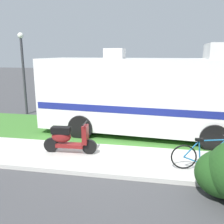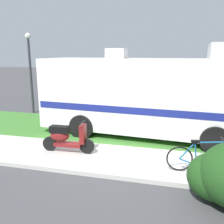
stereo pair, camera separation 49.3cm
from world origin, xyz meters
The scene contains 9 objects.
ground_plane centered at (0.00, 0.00, 0.00)m, with size 80.00×80.00×0.00m, color #424244.
sidewalk centered at (0.00, -1.20, 0.06)m, with size 24.00×2.00×0.12m.
grass_strip centered at (0.00, 1.50, 0.04)m, with size 24.00×3.40×0.08m.
motorhome_rv centered at (1.35, 1.39, 1.59)m, with size 7.79×2.91×3.35m.
scooter centered at (-0.87, -1.09, 0.58)m, with size 1.63×0.50×0.97m.
bicycle centered at (2.98, -1.50, 0.49)m, with size 1.75×0.52×0.88m.
pickup_truck_near centered at (-1.35, 5.99, 0.94)m, with size 5.40×2.32×1.74m.
pickup_truck_far centered at (-1.18, 9.55, 0.95)m, with size 5.12×2.22×1.77m.
street_lamp_post centered at (-4.84, 3.60, 2.44)m, with size 0.28×0.28×3.99m.
Camera 2 is at (2.19, -7.58, 3.06)m, focal length 39.68 mm.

